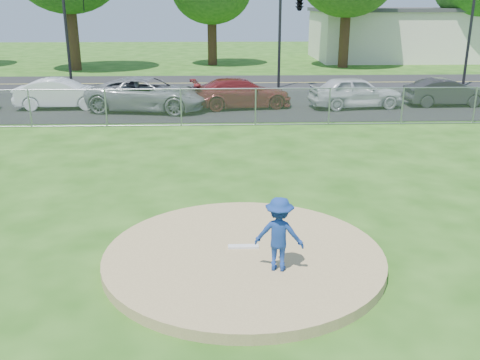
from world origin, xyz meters
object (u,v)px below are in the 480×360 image
Objects in this scene: traffic_signal_center at (298,5)px; parked_car_white at (62,94)px; parked_car_pearl at (355,92)px; traffic_signal_right at (475,28)px; parked_car_gray at (148,94)px; traffic_signal_left at (70,29)px; traffic_cone at (128,103)px; parked_car_charcoal at (447,92)px; commercial_building at (409,34)px; parked_car_darkred at (241,93)px; pitcher at (279,234)px.

traffic_signal_center is 1.33× the size of parked_car_white.
traffic_signal_center is 1.29× the size of parked_car_pearl.
parked_car_pearl is at bearing -142.47° from traffic_signal_right.
traffic_signal_center is at bearing -39.01° from parked_car_gray.
traffic_signal_left reaches higher than parked_car_white.
parked_car_gray is at bearing -101.94° from parked_car_white.
traffic_signal_left is 9.38× the size of traffic_cone.
traffic_cone is (-8.69, -6.50, -4.30)m from traffic_signal_center.
parked_car_gray reaches higher than parked_car_pearl.
traffic_signal_right is 7.57m from parked_car_charcoal.
traffic_signal_right is at bearing 18.91° from traffic_cone.
parked_car_gray is at bearing 85.23° from parked_car_pearl.
commercial_building is 22.72m from parked_car_charcoal.
parked_car_darkred is at bearing 80.98° from parked_car_pearl.
pitcher is 17.20m from parked_car_pearl.
parked_car_charcoal is (15.21, 0.51, 0.34)m from traffic_cone.
parked_car_white is (-8.44, 16.66, -0.18)m from pitcher.
traffic_signal_center and traffic_signal_right have the same top height.
traffic_signal_center reaches higher than parked_car_charcoal.
commercial_building is 30.64m from traffic_cone.
pitcher is at bearing -111.71° from commercial_building.
traffic_signal_left is 11.51m from parked_car_darkred.
traffic_signal_left reaches higher than parked_car_charcoal.
traffic_cone is (4.04, -6.50, -3.05)m from traffic_signal_left.
parked_car_gray is (4.10, -0.71, 0.06)m from parked_car_white.
parked_car_pearl is (9.71, 0.39, -0.02)m from parked_car_gray.
traffic_signal_center reaches higher than parked_car_pearl.
parked_car_white reaches higher than traffic_cone.
parked_car_darkred is (-3.39, -6.17, -3.91)m from traffic_signal_center.
traffic_signal_right reaches higher than pitcher.
parked_car_charcoal is (9.89, 16.71, -0.23)m from pitcher.
commercial_building reaches higher than parked_car_gray.
traffic_signal_left is 6.66m from parked_car_white.
commercial_building reaches higher than parked_car_darkred.
parked_car_darkred is at bearing -93.07° from parked_car_white.
traffic_cone is 0.15× the size of parked_car_charcoal.
parked_car_pearl is at bearing -23.36° from traffic_signal_left.
parked_car_white is (-11.81, -6.04, -3.91)m from traffic_signal_center.
traffic_signal_center is 13.83m from parked_car_white.
parked_car_darkred is (-13.65, -6.17, -2.67)m from traffic_signal_right.
traffic_cone is at bearing -161.09° from traffic_signal_right.
commercial_building is 4.22× the size of parked_car_charcoal.
parked_car_white is (-23.84, -22.04, -1.46)m from commercial_building.
traffic_signal_right reaches higher than parked_car_gray.
traffic_signal_left reaches higher than commercial_building.
parked_car_pearl is at bearing -72.62° from traffic_signal_center.
commercial_building is at bearing -31.13° from parked_car_gray.
parked_car_gray reaches higher than parked_car_darkred.
commercial_building is 11.99× the size of pitcher.
parked_car_darkred is at bearing -75.94° from pitcher.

